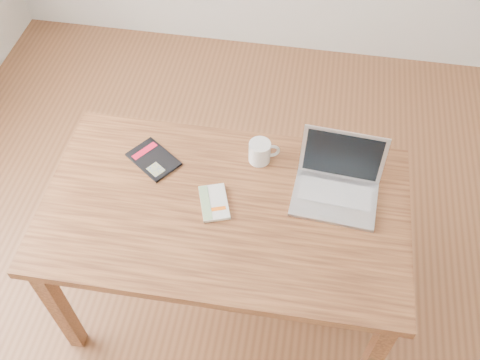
% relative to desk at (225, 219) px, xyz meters
% --- Properties ---
extents(room, '(4.04, 4.04, 2.70)m').
position_rel_desk_xyz_m(room, '(0.06, -0.03, 0.69)').
color(room, brown).
rests_on(room, ground).
extents(desk, '(1.42, 0.82, 0.75)m').
position_rel_desk_xyz_m(desk, '(0.00, 0.00, 0.00)').
color(desk, brown).
rests_on(desk, ground).
extents(white_guidebook, '(0.15, 0.19, 0.01)m').
position_rel_desk_xyz_m(white_guidebook, '(-0.04, 0.01, 0.10)').
color(white_guidebook, beige).
rests_on(white_guidebook, desk).
extents(black_guidebook, '(0.25, 0.23, 0.01)m').
position_rel_desk_xyz_m(black_guidebook, '(-0.33, 0.18, 0.09)').
color(black_guidebook, black).
rests_on(black_guidebook, desk).
extents(laptop, '(0.34, 0.30, 0.23)m').
position_rel_desk_xyz_m(laptop, '(0.42, 0.15, 0.14)').
color(laptop, silver).
rests_on(laptop, desk).
extents(coffee_mug, '(0.13, 0.09, 0.10)m').
position_rel_desk_xyz_m(coffee_mug, '(0.10, 0.26, 0.14)').
color(coffee_mug, white).
rests_on(coffee_mug, desk).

